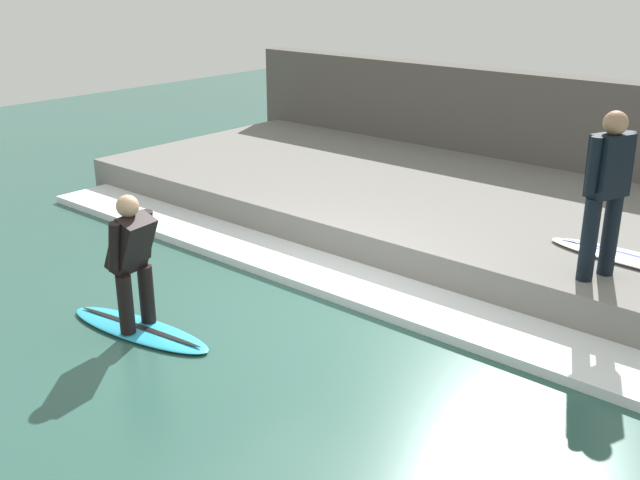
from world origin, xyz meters
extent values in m
plane|color=#2D564C|center=(0.00, 0.00, 0.00)|extent=(28.00, 28.00, 0.00)
cube|color=slate|center=(3.65, 0.00, 0.24)|extent=(4.40, 11.48, 0.47)
cube|color=#544F49|center=(6.10, 0.00, 0.94)|extent=(0.50, 12.06, 1.88)
cube|color=white|center=(1.00, 0.00, 0.05)|extent=(0.91, 10.91, 0.10)
ellipsoid|color=#2DADD1|center=(-1.28, 0.87, 0.03)|extent=(0.72, 1.85, 0.06)
ellipsoid|color=black|center=(-1.28, 0.87, 0.06)|extent=(0.32, 1.65, 0.01)
cylinder|color=black|center=(-1.42, 0.85, 0.37)|extent=(0.15, 0.15, 0.61)
cylinder|color=black|center=(-1.14, 0.89, 0.37)|extent=(0.15, 0.15, 0.61)
cube|color=black|center=(-1.28, 0.87, 0.96)|extent=(0.43, 0.47, 0.61)
sphere|color=tan|center=(-1.28, 0.87, 1.35)|extent=(0.22, 0.22, 0.22)
cylinder|color=black|center=(-1.49, 0.84, 0.99)|extent=(0.11, 0.19, 0.52)
cylinder|color=black|center=(-1.07, 0.90, 0.99)|extent=(0.11, 0.19, 0.52)
cylinder|color=black|center=(2.17, -2.52, 0.91)|extent=(0.17, 0.17, 0.87)
cylinder|color=black|center=(1.88, -2.42, 0.91)|extent=(0.17, 0.17, 0.87)
cube|color=black|center=(2.02, -2.47, 1.66)|extent=(0.47, 0.37, 0.63)
sphere|color=#A87A5B|center=(2.02, -2.47, 2.08)|extent=(0.24, 0.24, 0.24)
cylinder|color=black|center=(2.24, -2.55, 1.70)|extent=(0.12, 0.12, 0.55)
cylinder|color=black|center=(1.80, -2.40, 1.70)|extent=(0.12, 0.12, 0.55)
ellipsoid|color=white|center=(2.70, -2.68, 0.50)|extent=(0.56, 2.02, 0.06)
ellipsoid|color=navy|center=(2.70, -2.68, 0.54)|extent=(0.17, 1.84, 0.01)
camera|label=1|loc=(-5.25, -4.96, 3.54)|focal=42.00mm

